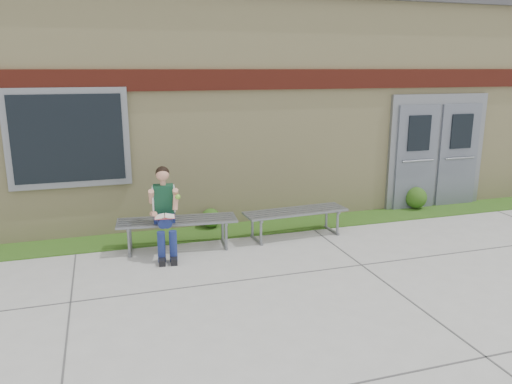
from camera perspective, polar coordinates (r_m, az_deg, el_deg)
name	(u,v)px	position (r m, az deg, el deg)	size (l,w,h in m)	color
ground	(312,288)	(6.68, 6.45, -10.83)	(80.00, 80.00, 0.00)	#9E9E99
grass_strip	(254,228)	(8.95, -0.25, -4.15)	(16.00, 0.80, 0.02)	#244512
school_building	(211,99)	(11.80, -5.20, 10.55)	(16.20, 6.22, 4.20)	beige
bench_left	(177,226)	(7.98, -8.96, -3.87)	(1.90, 0.70, 0.48)	slate
bench_right	(295,216)	(8.48, 4.53, -2.78)	(1.79, 0.60, 0.46)	slate
girl	(164,209)	(7.66, -10.42, -1.97)	(0.47, 0.81, 1.36)	navy
shrub_mid	(211,218)	(8.95, -5.19, -2.98)	(0.35, 0.35, 0.35)	#244512
shrub_east	(416,198)	(10.63, 17.80, -0.62)	(0.44, 0.44, 0.44)	#244512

